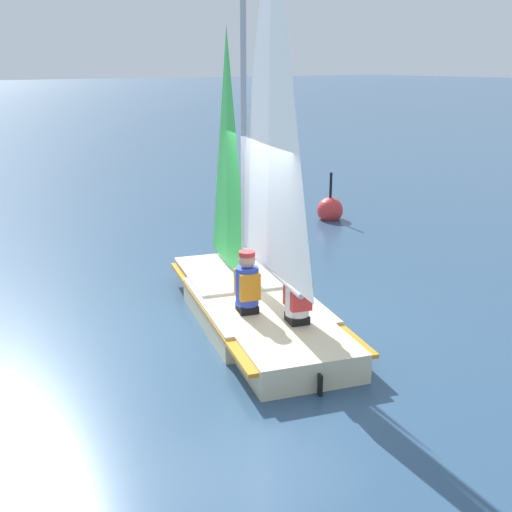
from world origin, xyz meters
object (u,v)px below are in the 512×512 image
Objects in this scene: sailor_helm at (247,291)px; buoy_marker at (330,210)px; sailor_crew at (297,301)px; sailboat_main at (256,266)px.

buoy_marker is (-4.37, 5.23, -0.42)m from sailor_helm.
sailor_helm is 0.72m from sailor_crew.
sailor_crew is at bearing -167.59° from sailboat_main.
sailboat_main is at bearing -50.26° from buoy_marker.
sailboat_main is 4.76× the size of buoy_marker.
sailboat_main reaches higher than sailor_helm.
sailor_crew reaches higher than buoy_marker.
sailboat_main is 4.77× the size of sailor_helm.
sailor_helm is 6.83m from buoy_marker.
sailboat_main is 4.77× the size of sailor_crew.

